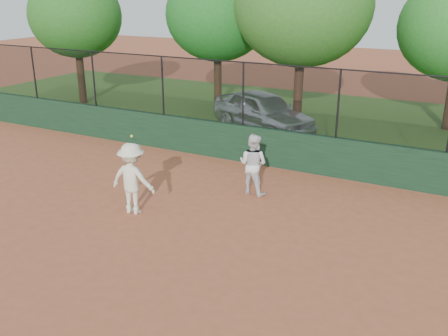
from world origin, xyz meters
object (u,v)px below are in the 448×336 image
at_px(parked_car, 263,111).
at_px(tree_1, 217,15).
at_px(player_second, 253,164).
at_px(player_main, 132,179).
at_px(tree_0, 75,16).
at_px(tree_2, 303,6).

bearing_deg(parked_car, tree_1, 77.55).
xyz_separation_m(player_second, player_main, (-2.12, -2.51, 0.06)).
distance_m(player_second, tree_0, 14.09).
height_order(player_main, tree_2, tree_2).
bearing_deg(tree_2, player_main, -94.36).
xyz_separation_m(parked_car, tree_2, (0.87, 1.52, 3.88)).
bearing_deg(player_main, tree_2, 85.64).
distance_m(player_second, player_main, 3.28).
relative_size(player_second, tree_2, 0.24).
height_order(parked_car, tree_2, tree_2).
bearing_deg(tree_0, parked_car, -3.87).
bearing_deg(tree_0, tree_2, 4.59).
bearing_deg(tree_1, parked_car, -38.63).
bearing_deg(player_main, tree_1, 107.77).
height_order(tree_0, tree_1, tree_1).
distance_m(parked_car, tree_1, 5.58).
bearing_deg(tree_1, player_main, -72.23).
bearing_deg(parked_car, player_second, -133.11).
height_order(player_second, tree_2, tree_2).
bearing_deg(player_second, player_main, 53.32).
relative_size(player_main, tree_2, 0.31).
relative_size(tree_0, tree_1, 0.97).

